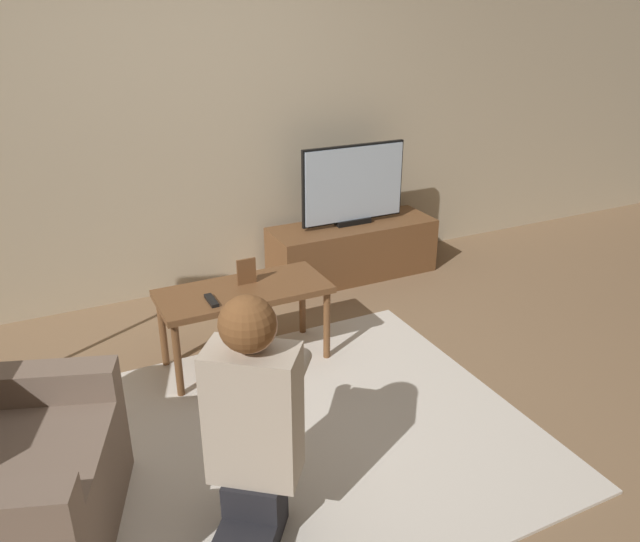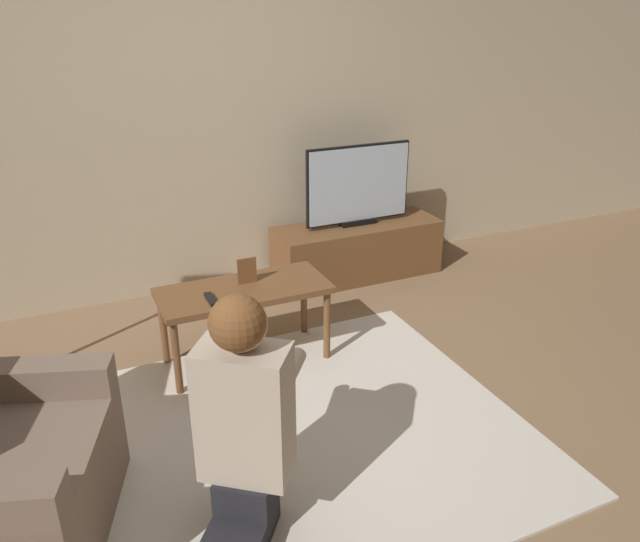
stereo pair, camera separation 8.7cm
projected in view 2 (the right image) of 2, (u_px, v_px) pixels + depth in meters
ground_plane at (291, 439)px, 3.00m from camera, size 10.00×10.00×0.00m
wall_back at (177, 106)px, 4.09m from camera, size 10.00×0.06×2.60m
rug at (291, 438)px, 3.00m from camera, size 2.22×1.89×0.02m
tv_stand at (357, 250)px, 4.71m from camera, size 1.26×0.43×0.41m
tv at (358, 185)px, 4.51m from camera, size 0.81×0.08×0.59m
coffee_table at (244, 297)px, 3.48m from camera, size 0.95×0.42×0.48m
person_kneeling at (244, 419)px, 2.30m from camera, size 0.67×0.77×1.01m
picture_frame at (247, 271)px, 3.49m from camera, size 0.11×0.01×0.15m
remote at (211, 299)px, 3.30m from camera, size 0.04×0.15×0.02m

